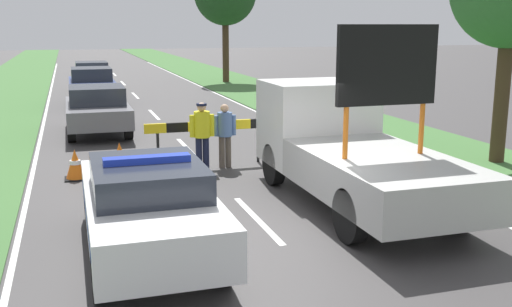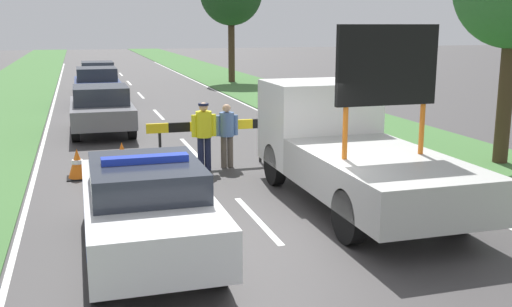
{
  "view_description": "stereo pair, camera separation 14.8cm",
  "coord_description": "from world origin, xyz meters",
  "px_view_note": "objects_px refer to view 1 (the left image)",
  "views": [
    {
      "loc": [
        -3.1,
        -9.01,
        3.45
      ],
      "look_at": [
        0.14,
        1.37,
        1.1
      ],
      "focal_mm": 42.0,
      "sensor_mm": 36.0,
      "label": 1
    },
    {
      "loc": [
        -2.95,
        -9.05,
        3.45
      ],
      "look_at": [
        0.14,
        1.37,
        1.1
      ],
      "focal_mm": 42.0,
      "sensor_mm": 36.0,
      "label": 2
    }
  ],
  "objects_px": {
    "traffic_cone_centre_front": "(75,164)",
    "queued_car_hatch_blue": "(92,86)",
    "queued_car_van_white": "(92,76)",
    "road_barrier": "(209,129)",
    "police_officer": "(202,131)",
    "queued_car_suv_grey": "(97,109)",
    "pedestrian_civilian": "(225,131)",
    "traffic_cone_near_truck": "(120,154)",
    "traffic_cone_near_police": "(304,137)",
    "police_car": "(148,205)",
    "work_truck": "(346,146)"
  },
  "relations": [
    {
      "from": "traffic_cone_centre_front",
      "to": "queued_car_hatch_blue",
      "type": "relative_size",
      "value": 0.16
    },
    {
      "from": "traffic_cone_centre_front",
      "to": "queued_car_van_white",
      "type": "height_order",
      "value": "queued_car_van_white"
    },
    {
      "from": "road_barrier",
      "to": "police_officer",
      "type": "xyz_separation_m",
      "value": [
        -0.29,
        -0.52,
        0.05
      ]
    },
    {
      "from": "traffic_cone_centre_front",
      "to": "queued_car_suv_grey",
      "type": "relative_size",
      "value": 0.16
    },
    {
      "from": "pedestrian_civilian",
      "to": "traffic_cone_near_truck",
      "type": "relative_size",
      "value": 2.62
    },
    {
      "from": "road_barrier",
      "to": "traffic_cone_near_police",
      "type": "height_order",
      "value": "road_barrier"
    },
    {
      "from": "police_car",
      "to": "road_barrier",
      "type": "distance_m",
      "value": 5.95
    },
    {
      "from": "police_car",
      "to": "queued_car_suv_grey",
      "type": "height_order",
      "value": "police_car"
    },
    {
      "from": "police_car",
      "to": "queued_car_van_white",
      "type": "height_order",
      "value": "queued_car_van_white"
    },
    {
      "from": "police_car",
      "to": "queued_car_suv_grey",
      "type": "xyz_separation_m",
      "value": [
        -0.21,
        11.02,
        0.02
      ]
    },
    {
      "from": "traffic_cone_near_police",
      "to": "queued_car_hatch_blue",
      "type": "xyz_separation_m",
      "value": [
        -5.37,
        11.35,
        0.52
      ]
    },
    {
      "from": "road_barrier",
      "to": "police_officer",
      "type": "bearing_deg",
      "value": -121.74
    },
    {
      "from": "pedestrian_civilian",
      "to": "queued_car_hatch_blue",
      "type": "relative_size",
      "value": 0.35
    },
    {
      "from": "road_barrier",
      "to": "queued_car_van_white",
      "type": "bearing_deg",
      "value": 93.99
    },
    {
      "from": "police_car",
      "to": "traffic_cone_near_truck",
      "type": "bearing_deg",
      "value": 94.12
    },
    {
      "from": "police_officer",
      "to": "traffic_cone_centre_front",
      "type": "distance_m",
      "value": 3.0
    },
    {
      "from": "queued_car_suv_grey",
      "to": "traffic_cone_near_police",
      "type": "bearing_deg",
      "value": 142.57
    },
    {
      "from": "road_barrier",
      "to": "traffic_cone_near_truck",
      "type": "xyz_separation_m",
      "value": [
        -2.15,
        0.6,
        -0.63
      ]
    },
    {
      "from": "traffic_cone_near_truck",
      "to": "queued_car_hatch_blue",
      "type": "xyz_separation_m",
      "value": [
        -0.15,
        12.05,
        0.55
      ]
    },
    {
      "from": "traffic_cone_near_truck",
      "to": "queued_car_van_white",
      "type": "height_order",
      "value": "queued_car_van_white"
    },
    {
      "from": "queued_car_van_white",
      "to": "queued_car_hatch_blue",
      "type": "bearing_deg",
      "value": 87.66
    },
    {
      "from": "queued_car_suv_grey",
      "to": "police_officer",
      "type": "bearing_deg",
      "value": 109.54
    },
    {
      "from": "traffic_cone_centre_front",
      "to": "queued_car_hatch_blue",
      "type": "distance_m",
      "value": 13.12
    },
    {
      "from": "work_truck",
      "to": "pedestrian_civilian",
      "type": "xyz_separation_m",
      "value": [
        -1.62,
        3.37,
        -0.18
      ]
    },
    {
      "from": "road_barrier",
      "to": "queued_car_van_white",
      "type": "relative_size",
      "value": 0.74
    },
    {
      "from": "work_truck",
      "to": "traffic_cone_near_police",
      "type": "relative_size",
      "value": 9.09
    },
    {
      "from": "police_officer",
      "to": "queued_car_van_white",
      "type": "height_order",
      "value": "police_officer"
    },
    {
      "from": "work_truck",
      "to": "queued_car_van_white",
      "type": "distance_m",
      "value": 22.2
    },
    {
      "from": "road_barrier",
      "to": "traffic_cone_near_police",
      "type": "bearing_deg",
      "value": 20.33
    },
    {
      "from": "police_car",
      "to": "traffic_cone_near_police",
      "type": "bearing_deg",
      "value": 57.0
    },
    {
      "from": "work_truck",
      "to": "queued_car_hatch_blue",
      "type": "height_order",
      "value": "work_truck"
    },
    {
      "from": "traffic_cone_centre_front",
      "to": "queued_car_suv_grey",
      "type": "distance_m",
      "value": 6.0
    },
    {
      "from": "traffic_cone_centre_front",
      "to": "queued_car_van_white",
      "type": "distance_m",
      "value": 18.63
    },
    {
      "from": "queued_car_suv_grey",
      "to": "queued_car_hatch_blue",
      "type": "relative_size",
      "value": 0.98
    },
    {
      "from": "traffic_cone_near_police",
      "to": "traffic_cone_near_truck",
      "type": "relative_size",
      "value": 1.09
    },
    {
      "from": "traffic_cone_centre_front",
      "to": "traffic_cone_near_truck",
      "type": "bearing_deg",
      "value": 44.0
    },
    {
      "from": "work_truck",
      "to": "police_officer",
      "type": "xyz_separation_m",
      "value": [
        -2.23,
        3.17,
        -0.11
      ]
    },
    {
      "from": "police_officer",
      "to": "pedestrian_civilian",
      "type": "distance_m",
      "value": 0.65
    },
    {
      "from": "traffic_cone_near_police",
      "to": "traffic_cone_centre_front",
      "type": "bearing_deg",
      "value": -164.59
    },
    {
      "from": "queued_car_suv_grey",
      "to": "queued_car_van_white",
      "type": "relative_size",
      "value": 1.01
    },
    {
      "from": "work_truck",
      "to": "queued_car_hatch_blue",
      "type": "xyz_separation_m",
      "value": [
        -4.24,
        16.32,
        -0.25
      ]
    },
    {
      "from": "work_truck",
      "to": "traffic_cone_centre_front",
      "type": "bearing_deg",
      "value": -33.58
    },
    {
      "from": "queued_car_hatch_blue",
      "to": "traffic_cone_near_truck",
      "type": "bearing_deg",
      "value": 90.74
    },
    {
      "from": "traffic_cone_centre_front",
      "to": "pedestrian_civilian",
      "type": "bearing_deg",
      "value": 2.0
    },
    {
      "from": "traffic_cone_centre_front",
      "to": "queued_car_van_white",
      "type": "xyz_separation_m",
      "value": [
        1.14,
        18.58,
        0.47
      ]
    },
    {
      "from": "road_barrier",
      "to": "queued_car_van_white",
      "type": "distance_m",
      "value": 18.26
    },
    {
      "from": "work_truck",
      "to": "traffic_cone_near_truck",
      "type": "bearing_deg",
      "value": -47.72
    },
    {
      "from": "road_barrier",
      "to": "queued_car_suv_grey",
      "type": "relative_size",
      "value": 0.73
    },
    {
      "from": "pedestrian_civilian",
      "to": "queued_car_suv_grey",
      "type": "bearing_deg",
      "value": 142.08
    },
    {
      "from": "road_barrier",
      "to": "pedestrian_civilian",
      "type": "height_order",
      "value": "pedestrian_civilian"
    }
  ]
}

